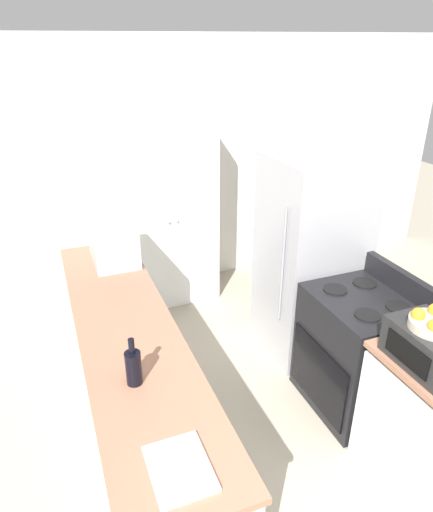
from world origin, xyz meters
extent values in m
cube|color=silver|center=(0.00, 3.61, 1.30)|extent=(7.00, 0.06, 2.60)
cube|color=silver|center=(-0.80, 1.47, 0.42)|extent=(0.58, 2.68, 0.84)
cube|color=#9E6B51|center=(-0.80, 1.47, 0.90)|extent=(0.60, 2.74, 0.04)
cube|color=silver|center=(0.80, 0.46, 0.42)|extent=(0.58, 0.70, 0.84)
cube|color=white|center=(-0.04, 3.29, 0.96)|extent=(0.98, 0.54, 1.91)
sphere|color=#B2B2B7|center=(-0.08, 3.01, 0.96)|extent=(0.03, 0.03, 0.03)
sphere|color=#B2B2B7|center=(0.00, 3.01, 0.96)|extent=(0.03, 0.03, 0.03)
cube|color=black|center=(0.82, 1.21, 0.46)|extent=(0.64, 0.75, 0.91)
cube|color=black|center=(0.49, 1.21, 0.34)|extent=(0.02, 0.66, 0.50)
cube|color=black|center=(1.11, 1.21, 0.99)|extent=(0.06, 0.71, 0.16)
cylinder|color=black|center=(0.69, 1.03, 0.92)|extent=(0.17, 0.17, 0.01)
cylinder|color=black|center=(0.69, 1.39, 0.92)|extent=(0.17, 0.17, 0.01)
cylinder|color=black|center=(0.94, 1.03, 0.92)|extent=(0.17, 0.17, 0.01)
cylinder|color=black|center=(0.94, 1.39, 0.92)|extent=(0.17, 0.17, 0.01)
cube|color=#A3A3A8|center=(0.86, 2.00, 0.87)|extent=(0.72, 0.74, 1.73)
cylinder|color=gray|center=(0.48, 1.79, 0.95)|extent=(0.02, 0.02, 0.95)
cube|color=#B2B2B7|center=(-0.69, 2.47, 1.05)|extent=(0.34, 0.52, 0.28)
cube|color=black|center=(-0.52, 2.43, 1.05)|extent=(0.01, 0.32, 0.20)
cylinder|color=black|center=(-0.86, 0.96, 1.01)|extent=(0.08, 0.08, 0.19)
cylinder|color=black|center=(-0.86, 0.96, 1.15)|extent=(0.03, 0.03, 0.08)
cube|color=black|center=(0.68, 0.52, 1.03)|extent=(0.31, 0.44, 0.23)
cube|color=black|center=(0.52, 0.52, 1.03)|extent=(0.01, 0.30, 0.14)
cylinder|color=#B2A893|center=(0.68, 0.53, 1.17)|extent=(0.26, 0.26, 0.05)
sphere|color=orange|center=(0.62, 0.59, 1.21)|extent=(0.07, 0.07, 0.07)
cube|color=silver|center=(-0.80, 0.36, 0.92)|extent=(0.25, 0.32, 0.02)
camera|label=1|loc=(-1.14, -0.94, 2.55)|focal=32.00mm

